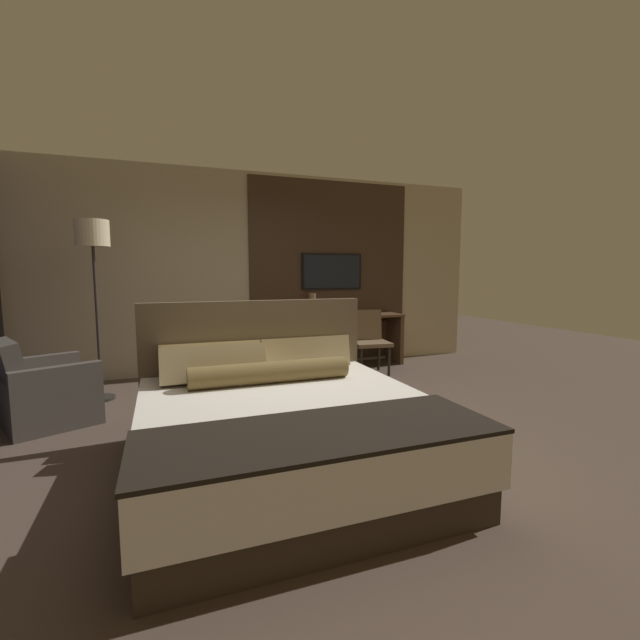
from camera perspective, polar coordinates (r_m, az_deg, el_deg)
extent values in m
plane|color=#4C3D33|center=(3.95, -1.42, -14.37)|extent=(16.00, 16.00, 0.00)
cube|color=#BCAD8E|center=(6.21, -9.31, 6.30)|extent=(7.20, 0.06, 2.80)
cube|color=#3D2B1E|center=(6.52, 1.48, 6.39)|extent=(2.49, 0.03, 2.70)
cube|color=#33281E|center=(3.12, -4.16, -18.12)|extent=(1.88, 1.95, 0.22)
cube|color=silver|center=(3.01, -4.20, -13.49)|extent=(1.94, 2.01, 0.31)
cube|color=black|center=(2.37, 0.30, -14.72)|extent=(1.96, 0.70, 0.02)
cube|color=brown|center=(3.94, -8.49, -5.79)|extent=(1.98, 0.08, 1.15)
cube|color=tan|center=(3.72, -14.36, -5.07)|extent=(0.81, 0.23, 0.31)
cube|color=tan|center=(3.89, -2.07, -4.37)|extent=(0.81, 0.23, 0.31)
cube|color=tan|center=(3.52, -14.00, -5.73)|extent=(0.81, 0.25, 0.32)
cylinder|color=brown|center=(3.40, -6.55, -6.94)|extent=(1.26, 0.17, 0.17)
cube|color=brown|center=(6.30, 2.38, 0.48)|extent=(1.99, 0.50, 0.03)
cube|color=brown|center=(6.05, -6.13, -3.48)|extent=(0.06, 0.45, 0.74)
cube|color=brown|center=(6.78, 9.94, -2.47)|extent=(0.06, 0.45, 0.74)
cube|color=brown|center=(6.55, 1.60, -2.03)|extent=(1.87, 0.02, 0.37)
cube|color=black|center=(6.49, 1.58, 6.48)|extent=(0.95, 0.04, 0.54)
cube|color=black|center=(6.47, 1.65, 6.48)|extent=(0.90, 0.01, 0.49)
cube|color=brown|center=(5.93, 6.75, -3.11)|extent=(0.54, 0.52, 0.05)
cube|color=brown|center=(6.08, 6.09, -0.62)|extent=(0.46, 0.15, 0.42)
cylinder|color=black|center=(5.73, 5.52, -5.73)|extent=(0.04, 0.04, 0.40)
cylinder|color=black|center=(5.87, 9.19, -5.49)|extent=(0.04, 0.04, 0.40)
cylinder|color=black|center=(6.07, 4.34, -5.02)|extent=(0.04, 0.04, 0.40)
cylinder|color=black|center=(6.21, 7.82, -4.81)|extent=(0.04, 0.04, 0.40)
cube|color=#47423D|center=(4.77, -32.38, -8.92)|extent=(0.88, 0.80, 0.45)
cube|color=#47423D|center=(4.63, -36.16, -4.47)|extent=(0.42, 0.59, 0.38)
cube|color=#47423D|center=(4.44, -31.47, -9.01)|extent=(0.69, 0.39, 0.59)
cube|color=#47423D|center=(5.06, -33.28, -7.31)|extent=(0.69, 0.39, 0.59)
cylinder|color=#282623|center=(5.38, -27.08, -9.25)|extent=(0.28, 0.28, 0.03)
cylinder|color=#332D28|center=(5.23, -27.55, -0.31)|extent=(0.03, 0.03, 1.71)
cylinder|color=beige|center=(5.21, -28.10, 10.19)|extent=(0.34, 0.34, 0.28)
cylinder|color=#846647|center=(6.27, -1.05, 2.09)|extent=(0.10, 0.10, 0.32)
cube|color=#332D28|center=(6.27, 1.48, 0.76)|extent=(0.24, 0.18, 0.03)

